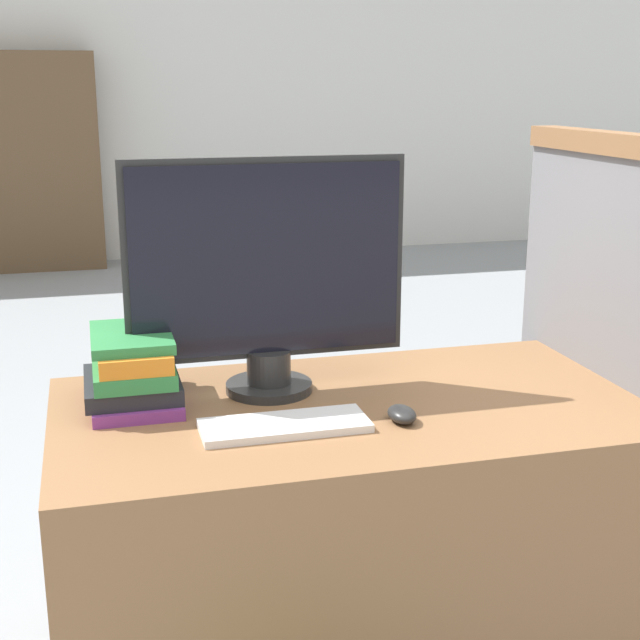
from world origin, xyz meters
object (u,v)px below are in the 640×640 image
at_px(keyboard, 285,425).
at_px(book_stack, 133,371).
at_px(monitor, 267,275).
at_px(mouse, 402,414).

height_order(keyboard, book_stack, book_stack).
distance_m(monitor, mouse, 0.42).
bearing_deg(mouse, monitor, 131.47).
bearing_deg(monitor, book_stack, -179.30).
distance_m(keyboard, book_stack, 0.37).
distance_m(monitor, keyboard, 0.35).
distance_m(monitor, book_stack, 0.35).
xyz_separation_m(monitor, keyboard, (-0.02, -0.23, -0.26)).
bearing_deg(monitor, keyboard, -94.01).
bearing_deg(mouse, keyboard, 175.16).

